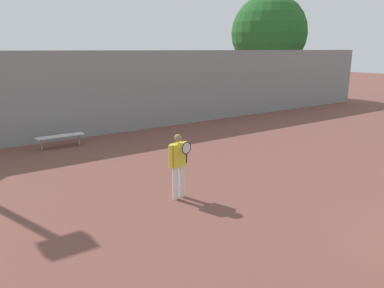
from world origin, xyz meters
The scene contains 4 objects.
tennis_player centered at (-2.55, 5.85, 0.93)m, with size 0.59×0.46×1.64m.
bench_adjacent_court centered at (-3.42, 12.63, 0.42)m, with size 1.76×0.40×0.46m.
back_fence centered at (0.00, 13.72, 1.79)m, with size 34.23×0.06×3.57m.
tree_green_broad centered at (14.44, 19.02, 4.79)m, with size 5.68×5.68×7.64m.
Camera 1 is at (-7.38, -1.46, 3.62)m, focal length 35.00 mm.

